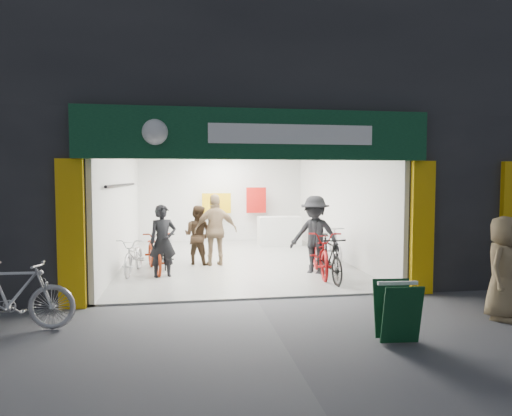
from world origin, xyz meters
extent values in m
plane|color=#56565B|center=(0.00, 0.00, 0.00)|extent=(60.00, 60.00, 0.00)
cube|color=#232326|center=(1.00, 5.00, 5.75)|extent=(16.00, 10.00, 4.50)
cube|color=#232326|center=(-5.50, 5.00, 1.75)|extent=(5.00, 10.00, 3.50)
cube|color=#232326|center=(6.00, 5.00, 1.75)|extent=(6.00, 10.00, 3.50)
cube|color=#9E9E99|center=(0.00, 4.00, 0.02)|extent=(6.00, 8.00, 0.04)
cube|color=silver|center=(0.00, 8.10, 1.60)|extent=(6.00, 0.20, 3.20)
cube|color=silver|center=(-2.95, 4.00, 1.60)|extent=(0.10, 8.00, 3.20)
cube|color=silver|center=(2.95, 4.00, 1.60)|extent=(0.10, 8.00, 3.20)
cube|color=white|center=(0.00, 4.00, 3.25)|extent=(6.00, 8.00, 0.10)
cube|color=black|center=(0.00, 0.10, 3.35)|extent=(6.00, 0.30, 0.30)
cube|color=#0B341E|center=(0.00, -0.12, 3.05)|extent=(6.40, 0.25, 0.90)
cube|color=white|center=(0.60, -0.26, 3.05)|extent=(3.00, 0.02, 0.35)
cube|color=yellow|center=(-3.25, -0.06, 1.30)|extent=(0.45, 0.12, 2.60)
cube|color=yellow|center=(3.25, -0.06, 1.30)|extent=(0.45, 0.12, 2.60)
cylinder|color=black|center=(-2.82, 3.40, 2.10)|extent=(0.06, 5.00, 0.06)
cube|color=silver|center=(1.80, 6.50, 0.50)|extent=(1.40, 0.60, 1.00)
cube|color=white|center=(0.00, 1.20, 3.18)|extent=(1.30, 0.35, 0.04)
cube|color=white|center=(0.00, 3.00, 3.18)|extent=(1.30, 0.35, 0.04)
cube|color=white|center=(0.00, 4.80, 3.18)|extent=(1.30, 0.35, 0.04)
cube|color=white|center=(0.00, 6.60, 3.18)|extent=(1.30, 0.35, 0.04)
imported|color=silver|center=(-2.50, 2.71, 0.44)|extent=(0.77, 1.73, 0.88)
imported|color=black|center=(-1.80, 3.41, 0.48)|extent=(0.51, 1.61, 0.96)
imported|color=maroon|center=(-2.02, 2.85, 0.51)|extent=(1.05, 2.03, 1.02)
imported|color=#B4B3B8|center=(-1.80, 4.71, 0.52)|extent=(0.68, 1.77, 1.04)
imported|color=black|center=(1.80, 1.23, 0.52)|extent=(0.50, 1.73, 1.04)
imported|color=maroon|center=(1.80, 1.84, 0.54)|extent=(1.01, 2.14, 1.08)
imported|color=#B0B1B5|center=(2.50, 3.29, 0.53)|extent=(0.53, 1.76, 1.06)
imported|color=#AEADB2|center=(-3.83, -1.14, 0.54)|extent=(1.81, 0.60, 1.07)
imported|color=black|center=(-1.80, 2.14, 0.84)|extent=(0.69, 0.54, 1.67)
imported|color=#3C2A1B|center=(-0.98, 3.60, 0.78)|extent=(0.95, 0.89, 1.57)
imported|color=black|center=(1.71, 2.02, 0.93)|extent=(1.38, 1.25, 1.86)
imported|color=#977A58|center=(-0.53, 3.32, 0.93)|extent=(1.11, 0.50, 1.86)
imported|color=#88724F|center=(3.72, -1.75, 0.83)|extent=(0.97, 0.90, 1.66)
cube|color=#0D371D|center=(1.54, -2.65, 0.43)|extent=(0.54, 0.24, 0.81)
cube|color=#0D371D|center=(1.57, -2.31, 0.43)|extent=(0.54, 0.24, 0.81)
cube|color=white|center=(1.56, -2.48, 0.83)|extent=(0.56, 0.09, 0.05)
camera|label=1|loc=(-1.33, -8.26, 2.26)|focal=32.00mm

